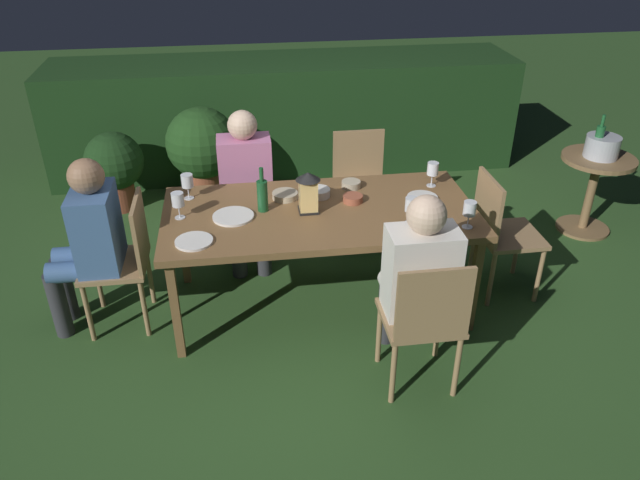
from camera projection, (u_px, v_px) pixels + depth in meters
The scene contains 29 objects.
ground_plane at pixel (320, 303), 4.21m from camera, with size 16.00×16.00×0.00m, color #2D5123.
dining_table at pixel (320, 217), 3.87m from camera, with size 1.97×0.96×0.72m.
chair_head_near at pixel (125, 257), 3.81m from camera, with size 0.40×0.42×0.87m.
person_in_blue at pixel (88, 238), 3.71m from camera, with size 0.48×0.38×1.15m.
chair_side_left_b at pixel (424, 318), 3.28m from camera, with size 0.42×0.40×0.87m.
person_in_cream at pixel (417, 275), 3.37m from camera, with size 0.38×0.47×1.15m.
chair_side_right_b at pixel (360, 183), 4.76m from camera, with size 0.42×0.40×0.87m.
chair_side_right_a at pixel (246, 190), 4.65m from camera, with size 0.42×0.40×0.87m.
person_in_pink at pixel (246, 182), 4.41m from camera, with size 0.38×0.47×1.15m.
chair_head_far at pixel (501, 230), 4.12m from camera, with size 0.40×0.42×0.87m.
lantern_centerpiece at pixel (308, 190), 3.76m from camera, with size 0.15×0.15×0.27m.
green_bottle_on_table at pixel (262, 195), 3.79m from camera, with size 0.07×0.07×0.29m.
wine_glass_a at pixel (178, 201), 3.70m from camera, with size 0.08×0.08×0.17m.
wine_glass_b at pixel (470, 210), 3.60m from camera, with size 0.08×0.08×0.17m.
wine_glass_c at pixel (433, 170), 4.10m from camera, with size 0.08×0.08×0.17m.
wine_glass_d at pixel (187, 182), 3.93m from camera, with size 0.08×0.08×0.17m.
wine_glass_e at pixel (411, 206), 3.64m from camera, with size 0.08×0.08×0.17m.
plate_a at pixel (422, 198), 3.98m from camera, with size 0.20×0.20×0.01m, color silver.
plate_b at pixel (233, 216), 3.76m from camera, with size 0.26×0.26×0.01m, color white.
plate_c at pixel (194, 241), 3.50m from camera, with size 0.22×0.22×0.01m, color white.
bowl_olives at pixel (353, 198), 3.94m from camera, with size 0.13×0.13×0.05m.
bowl_bread at pixel (351, 184), 4.12m from camera, with size 0.13×0.13×0.05m.
bowl_salad at pixel (285, 195), 3.98m from camera, with size 0.17×0.17×0.04m.
bowl_dip at pixel (319, 192), 4.00m from camera, with size 0.15×0.15×0.05m.
side_table at pixel (593, 182), 4.90m from camera, with size 0.57×0.57×0.65m.
ice_bucket at pixel (602, 145), 4.74m from camera, with size 0.26×0.26×0.34m.
hedge_backdrop at pixel (285, 114), 6.05m from camera, with size 4.46×0.88×1.06m, color #193816.
potted_plant_by_hedge at pixel (115, 165), 5.24m from camera, with size 0.50×0.50×0.70m.
potted_plant_corner at pixel (202, 147), 5.28m from camera, with size 0.62×0.62×0.88m.
Camera 1 is at (-0.48, -3.38, 2.50)m, focal length 34.29 mm.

